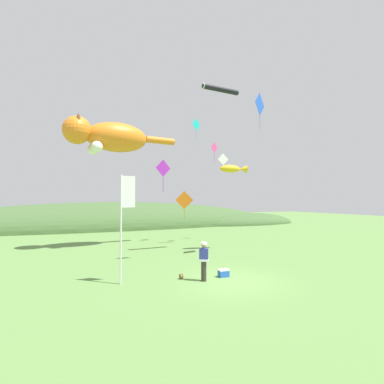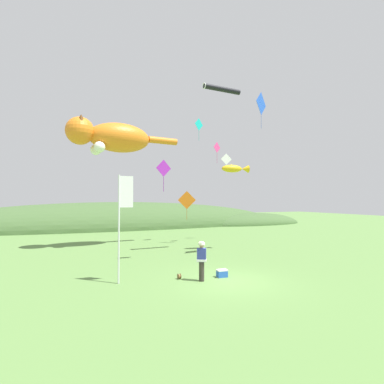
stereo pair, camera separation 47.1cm
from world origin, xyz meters
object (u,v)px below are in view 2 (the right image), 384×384
festival_attendant (202,260)px  kite_tube_streamer (222,89)px  kite_fish_windsock (235,169)px  kite_diamond_blue (261,104)px  kite_spool (179,276)px  kite_diamond_violet (164,169)px  festival_banner_pole (122,212)px  kite_diamond_teal (199,125)px  kite_diamond_white (226,159)px  picnic_cooler (222,273)px  kite_diamond_pink (217,148)px  kite_giant_cat (112,137)px  kite_diamond_orange (187,200)px

festival_attendant → kite_tube_streamer: 12.82m
kite_fish_windsock → kite_diamond_blue: size_ratio=0.89×
kite_spool → kite_diamond_violet: kite_diamond_violet is taller
kite_spool → festival_banner_pole: (-2.57, 0.35, 3.01)m
kite_diamond_teal → kite_fish_windsock: bearing=-80.9°
kite_tube_streamer → kite_diamond_teal: bearing=83.6°
kite_spool → kite_diamond_white: kite_diamond_white is taller
picnic_cooler → kite_diamond_teal: 15.20m
kite_diamond_teal → kite_diamond_pink: bearing=-37.9°
festival_banner_pole → kite_diamond_violet: 5.55m
kite_diamond_blue → picnic_cooler: bearing=-144.3°
festival_banner_pole → kite_diamond_violet: bearing=51.0°
picnic_cooler → kite_diamond_blue: (4.86, 3.49, 9.78)m
kite_giant_cat → kite_diamond_pink: bearing=-8.0°
picnic_cooler → festival_attendant: bearing=-167.6°
picnic_cooler → kite_giant_cat: (-3.62, 11.07, 8.35)m
festival_banner_pole → kite_diamond_teal: bearing=50.4°
kite_diamond_pink → kite_tube_streamer: bearing=-113.6°
kite_spool → kite_diamond_orange: 11.66m
festival_attendant → kite_fish_windsock: size_ratio=0.83×
kite_fish_windsock → kite_diamond_teal: bearing=99.1°
festival_attendant → kite_tube_streamer: size_ratio=0.60×
festival_attendant → kite_diamond_white: bearing=55.8°
kite_diamond_teal → kite_diamond_orange: bearing=-170.7°
kite_giant_cat → kite_tube_streamer: 9.11m
kite_diamond_teal → kite_giant_cat: bearing=178.2°
kite_spool → kite_diamond_white: bearing=51.4°
kite_spool → kite_diamond_white: (8.74, 10.93, 7.26)m
picnic_cooler → festival_banner_pole: size_ratio=0.11×
festival_attendant → kite_fish_windsock: bearing=48.6°
kite_diamond_violet → kite_diamond_white: kite_diamond_white is taller
kite_fish_windsock → kite_diamond_white: (2.27, 5.24, 1.45)m
kite_diamond_orange → kite_diamond_teal: kite_diamond_teal is taller
festival_attendant → kite_tube_streamer: (4.33, 5.97, 10.49)m
festival_banner_pole → kite_diamond_teal: 14.78m
kite_fish_windsock → kite_diamond_pink: bearing=82.3°
kite_diamond_white → festival_attendant: bearing=-124.2°
festival_attendant → kite_diamond_teal: 15.24m
kite_fish_windsock → kite_tube_streamer: (-1.32, -0.45, 5.50)m
festival_banner_pole → kite_diamond_blue: bearing=15.8°
kite_giant_cat → kite_fish_windsock: bearing=-31.3°
kite_fish_windsock → kite_tube_streamer: kite_tube_streamer is taller
kite_diamond_blue → kite_diamond_pink: kite_diamond_blue is taller
kite_spool → kite_diamond_pink: kite_diamond_pink is taller
picnic_cooler → kite_diamond_pink: kite_diamond_pink is taller
festival_banner_pole → kite_diamond_orange: 12.12m
kite_diamond_white → picnic_cooler: bearing=-120.6°
kite_giant_cat → kite_diamond_orange: bearing=-4.0°
kite_spool → kite_fish_windsock: 10.39m
kite_spool → kite_fish_windsock: (6.46, 5.69, 5.81)m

